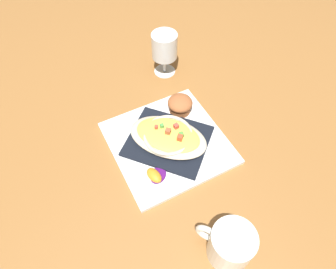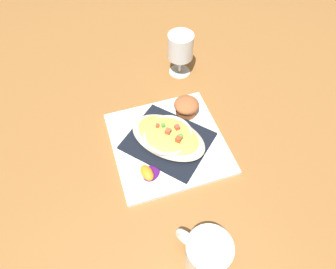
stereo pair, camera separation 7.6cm
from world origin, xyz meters
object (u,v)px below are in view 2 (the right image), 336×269
Objects in this scene: square_plate at (168,143)px; coffee_mug at (207,254)px; stemmed_glass at (180,49)px; muffin at (186,107)px; gratin_dish at (168,136)px; orange_garnish at (148,173)px.

square_plate is 0.30m from coffee_mug.
stemmed_glass is at bearing -37.80° from square_plate.
muffin is 0.50× the size of stemmed_glass.
gratin_dish is 1.75× the size of stemmed_glass.
muffin reaches higher than square_plate.
orange_garnish is (-0.06, 0.09, -0.02)m from gratin_dish.
muffin is 0.22m from orange_garnish.
stemmed_glass is (0.50, -0.25, 0.05)m from coffee_mug.
square_plate is 4.16× the size of muffin.
gratin_dish is 3.49× the size of muffin.
stemmed_glass is (0.16, -0.08, 0.05)m from muffin.
orange_garnish is (-0.06, 0.09, 0.01)m from square_plate.
coffee_mug is at bearing 153.63° from stemmed_glass.
coffee_mug reaches higher than gratin_dish.
orange_garnish is at bearing 123.83° from gratin_dish.
square_plate is 1.19× the size of gratin_dish.
stemmed_glass is at bearing -26.01° from muffin.
stemmed_glass is at bearing -42.87° from orange_garnish.
coffee_mug is (-0.28, 0.08, 0.03)m from square_plate.
square_plate is 0.11m from orange_garnish.
muffin is 0.19m from stemmed_glass.
gratin_dish is 0.11m from muffin.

